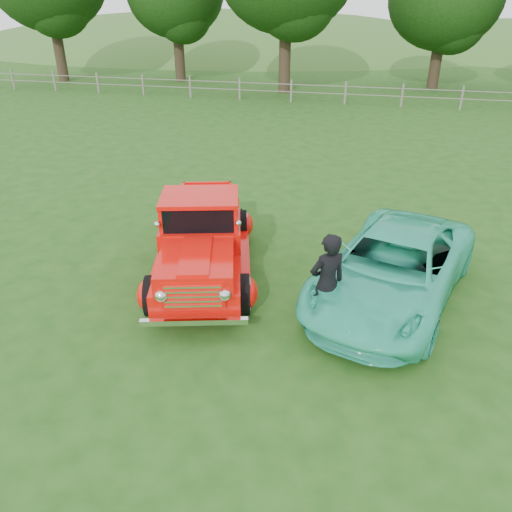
# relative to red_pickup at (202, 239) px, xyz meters

# --- Properties ---
(ground) EXTENTS (140.00, 140.00, 0.00)m
(ground) POSITION_rel_red_pickup_xyz_m (1.22, -2.19, -0.80)
(ground) COLOR #1B4913
(ground) RESTS_ON ground
(distant_hills) EXTENTS (116.00, 60.00, 18.00)m
(distant_hills) POSITION_rel_red_pickup_xyz_m (-2.86, 57.27, -5.34)
(distant_hills) COLOR #2E5B21
(distant_hills) RESTS_ON ground
(fence_line) EXTENTS (48.00, 0.12, 1.20)m
(fence_line) POSITION_rel_red_pickup_xyz_m (1.22, 19.81, -0.19)
(fence_line) COLOR slate
(fence_line) RESTS_ON ground
(red_pickup) EXTENTS (3.19, 5.27, 1.78)m
(red_pickup) POSITION_rel_red_pickup_xyz_m (0.00, 0.00, 0.00)
(red_pickup) COLOR black
(red_pickup) RESTS_ON ground
(teal_sedan) EXTENTS (3.56, 5.35, 1.36)m
(teal_sedan) POSITION_rel_red_pickup_xyz_m (3.86, -0.12, -0.11)
(teal_sedan) COLOR #31C79E
(teal_sedan) RESTS_ON ground
(man) EXTENTS (0.80, 0.76, 1.85)m
(man) POSITION_rel_red_pickup_xyz_m (2.74, -1.40, 0.13)
(man) COLOR black
(man) RESTS_ON ground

